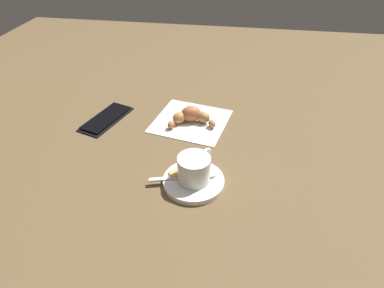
{
  "coord_description": "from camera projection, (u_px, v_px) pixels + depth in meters",
  "views": [
    {
      "loc": [
        -0.6,
        -0.11,
        0.46
      ],
      "look_at": [
        -0.01,
        -0.01,
        0.01
      ],
      "focal_mm": 30.6,
      "sensor_mm": 36.0,
      "label": 1
    }
  ],
  "objects": [
    {
      "name": "espresso_cup",
      "position": [
        195.0,
        168.0,
        0.64
      ],
      "size": [
        0.09,
        0.07,
        0.05
      ],
      "color": "silver",
      "rests_on": "saucer"
    },
    {
      "name": "sugar_packet",
      "position": [
        187.0,
        171.0,
        0.67
      ],
      "size": [
        0.05,
        0.07,
        0.01
      ],
      "primitive_type": "cube",
      "rotation": [
        0.0,
        0.0,
        8.34
      ],
      "color": "tan",
      "rests_on": "saucer"
    },
    {
      "name": "croissant",
      "position": [
        191.0,
        116.0,
        0.83
      ],
      "size": [
        0.08,
        0.12,
        0.04
      ],
      "color": "#AA7141",
      "rests_on": "napkin"
    },
    {
      "name": "cell_phone",
      "position": [
        106.0,
        118.0,
        0.85
      ],
      "size": [
        0.17,
        0.11,
        0.01
      ],
      "color": "black",
      "rests_on": "ground"
    },
    {
      "name": "saucer",
      "position": [
        194.0,
        181.0,
        0.66
      ],
      "size": [
        0.12,
        0.12,
        0.01
      ],
      "primitive_type": "cylinder",
      "color": "silver",
      "rests_on": "ground"
    },
    {
      "name": "ground_plane",
      "position": [
        187.0,
        145.0,
        0.76
      ],
      "size": [
        1.8,
        1.8,
        0.0
      ],
      "primitive_type": "plane",
      "color": "brown"
    },
    {
      "name": "napkin",
      "position": [
        191.0,
        121.0,
        0.84
      ],
      "size": [
        0.2,
        0.21,
        0.0
      ],
      "primitive_type": "cube",
      "rotation": [
        0.0,
        0.0,
        -0.19
      ],
      "color": "white",
      "rests_on": "ground"
    },
    {
      "name": "teaspoon",
      "position": [
        194.0,
        176.0,
        0.66
      ],
      "size": [
        0.05,
        0.14,
        0.01
      ],
      "color": "silver",
      "rests_on": "saucer"
    }
  ]
}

